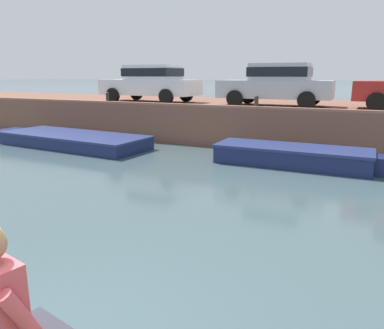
{
  "coord_description": "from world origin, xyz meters",
  "views": [
    {
      "loc": [
        2.49,
        -1.75,
        2.58
      ],
      "look_at": [
        -0.07,
        3.8,
        1.12
      ],
      "focal_mm": 35.0,
      "sensor_mm": 36.0,
      "label": 1
    }
  ],
  "objects_px": {
    "mooring_bollard_mid": "(256,101)",
    "car_left_inner_silver": "(277,83)",
    "person_seated_right": "(6,313)",
    "boat_moored_west_navy": "(68,140)",
    "boat_moored_central_navy": "(299,157)",
    "mooring_bollard_west": "(108,97)",
    "car_leftmost_white": "(151,82)"
  },
  "relations": [
    {
      "from": "car_left_inner_silver",
      "to": "boat_moored_central_navy",
      "type": "bearing_deg",
      "value": -65.57
    },
    {
      "from": "person_seated_right",
      "to": "car_leftmost_white",
      "type": "bearing_deg",
      "value": 117.32
    },
    {
      "from": "boat_moored_west_navy",
      "to": "boat_moored_central_navy",
      "type": "xyz_separation_m",
      "value": [
        8.37,
        0.34,
        0.04
      ]
    },
    {
      "from": "car_left_inner_silver",
      "to": "mooring_bollard_mid",
      "type": "relative_size",
      "value": 9.21
    },
    {
      "from": "boat_moored_central_navy",
      "to": "mooring_bollard_west",
      "type": "relative_size",
      "value": 11.85
    },
    {
      "from": "mooring_bollard_west",
      "to": "person_seated_right",
      "type": "relative_size",
      "value": 0.46
    },
    {
      "from": "car_left_inner_silver",
      "to": "mooring_bollard_mid",
      "type": "height_order",
      "value": "car_left_inner_silver"
    },
    {
      "from": "boat_moored_west_navy",
      "to": "boat_moored_central_navy",
      "type": "height_order",
      "value": "boat_moored_central_navy"
    },
    {
      "from": "mooring_bollard_west",
      "to": "person_seated_right",
      "type": "height_order",
      "value": "mooring_bollard_west"
    },
    {
      "from": "boat_moored_west_navy",
      "to": "person_seated_right",
      "type": "xyz_separation_m",
      "value": [
        8.14,
        -9.26,
        0.95
      ]
    },
    {
      "from": "boat_moored_west_navy",
      "to": "mooring_bollard_mid",
      "type": "xyz_separation_m",
      "value": [
        6.51,
        2.28,
        1.46
      ]
    },
    {
      "from": "boat_moored_west_navy",
      "to": "mooring_bollard_mid",
      "type": "distance_m",
      "value": 7.05
    },
    {
      "from": "boat_moored_central_navy",
      "to": "person_seated_right",
      "type": "xyz_separation_m",
      "value": [
        -0.23,
        -9.6,
        0.91
      ]
    },
    {
      "from": "boat_moored_central_navy",
      "to": "mooring_bollard_west",
      "type": "distance_m",
      "value": 8.55
    },
    {
      "from": "mooring_bollard_mid",
      "to": "car_left_inner_silver",
      "type": "bearing_deg",
      "value": 71.55
    },
    {
      "from": "person_seated_right",
      "to": "mooring_bollard_mid",
      "type": "bearing_deg",
      "value": 98.03
    },
    {
      "from": "boat_moored_central_navy",
      "to": "car_left_inner_silver",
      "type": "distance_m",
      "value": 4.03
    },
    {
      "from": "boat_moored_west_navy",
      "to": "car_leftmost_white",
      "type": "xyz_separation_m",
      "value": [
        1.54,
        3.52,
        2.07
      ]
    },
    {
      "from": "car_leftmost_white",
      "to": "mooring_bollard_mid",
      "type": "bearing_deg",
      "value": -13.98
    },
    {
      "from": "mooring_bollard_mid",
      "to": "person_seated_right",
      "type": "distance_m",
      "value": 11.66
    },
    {
      "from": "boat_moored_west_navy",
      "to": "car_left_inner_silver",
      "type": "bearing_deg",
      "value": 26.96
    },
    {
      "from": "boat_moored_central_navy",
      "to": "mooring_bollard_west",
      "type": "height_order",
      "value": "mooring_bollard_west"
    },
    {
      "from": "mooring_bollard_mid",
      "to": "boat_moored_central_navy",
      "type": "bearing_deg",
      "value": -46.2
    },
    {
      "from": "car_leftmost_white",
      "to": "mooring_bollard_mid",
      "type": "xyz_separation_m",
      "value": [
        4.97,
        -1.24,
        -0.61
      ]
    },
    {
      "from": "mooring_bollard_mid",
      "to": "person_seated_right",
      "type": "relative_size",
      "value": 0.46
    },
    {
      "from": "mooring_bollard_west",
      "to": "person_seated_right",
      "type": "bearing_deg",
      "value": -55.36
    },
    {
      "from": "boat_moored_central_navy",
      "to": "mooring_bollard_mid",
      "type": "xyz_separation_m",
      "value": [
        -1.86,
        1.94,
        1.41
      ]
    },
    {
      "from": "boat_moored_west_navy",
      "to": "person_seated_right",
      "type": "bearing_deg",
      "value": -48.69
    },
    {
      "from": "boat_moored_central_navy",
      "to": "mooring_bollard_west",
      "type": "bearing_deg",
      "value": 166.71
    },
    {
      "from": "mooring_bollard_west",
      "to": "mooring_bollard_mid",
      "type": "height_order",
      "value": "same"
    },
    {
      "from": "boat_moored_central_navy",
      "to": "mooring_bollard_mid",
      "type": "height_order",
      "value": "mooring_bollard_mid"
    },
    {
      "from": "mooring_bollard_west",
      "to": "car_leftmost_white",
      "type": "bearing_deg",
      "value": 42.02
    }
  ]
}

